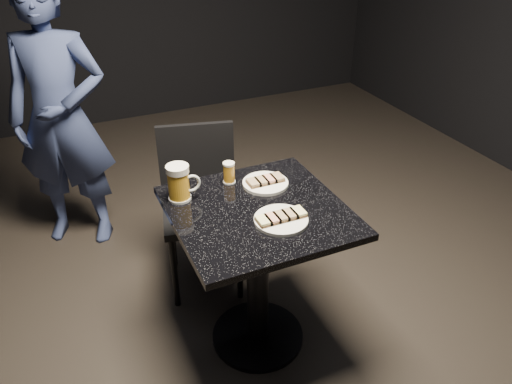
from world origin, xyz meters
The scene contains 10 objects.
floor centered at (0.00, 0.00, 0.00)m, with size 6.00×6.00×0.00m, color black.
plate_large centered at (0.05, -0.12, 0.76)m, with size 0.22×0.22×0.01m, color silver.
plate_small centered at (0.11, 0.17, 0.76)m, with size 0.20×0.20×0.01m, color white.
patron centered at (-0.65, 1.24, 0.78)m, with size 0.57×0.37×1.57m, color navy.
table centered at (0.00, 0.00, 0.51)m, with size 0.70×0.70×0.75m.
beer_mug centered at (-0.27, 0.21, 0.83)m, with size 0.14×0.10×0.16m.
beer_tumbler centered at (-0.03, 0.25, 0.80)m, with size 0.06×0.06×0.10m.
chair centered at (-0.07, 0.57, 0.50)m, with size 0.48×0.48×0.87m.
canapes_on_plate_large centered at (0.05, -0.12, 0.77)m, with size 0.20×0.07×0.02m.
canapes_on_plate_small centered at (0.11, 0.17, 0.77)m, with size 0.16×0.07×0.02m.
Camera 1 is at (-0.71, -1.56, 1.88)m, focal length 35.00 mm.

